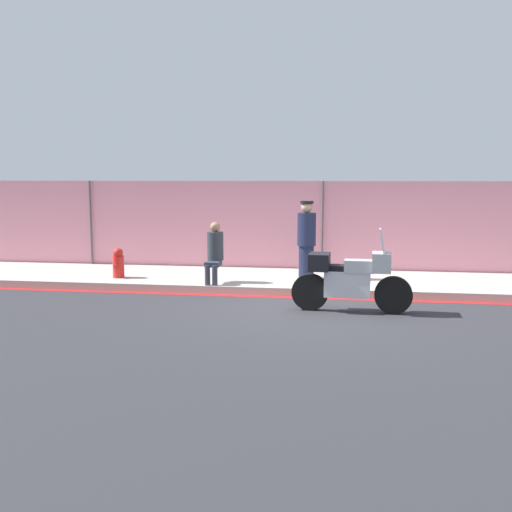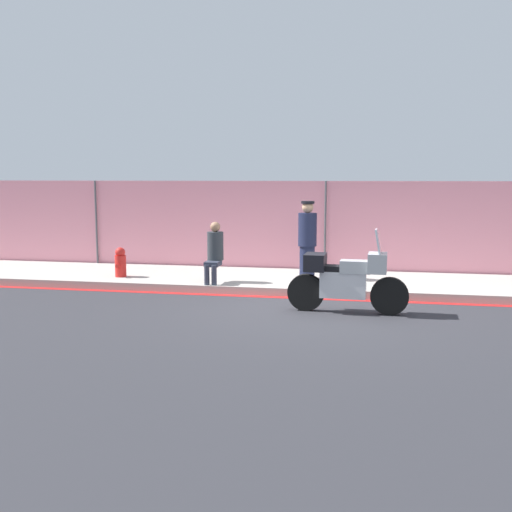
% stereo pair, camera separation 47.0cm
% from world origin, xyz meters
% --- Properties ---
extents(ground_plane, '(120.00, 120.00, 0.00)m').
position_xyz_m(ground_plane, '(0.00, 0.00, 0.00)').
color(ground_plane, '#2D2D33').
extents(sidewalk, '(43.47, 2.62, 0.16)m').
position_xyz_m(sidewalk, '(0.00, 2.22, 0.08)').
color(sidewalk, '#ADA89E').
rests_on(sidewalk, ground_plane).
extents(curb_paint_stripe, '(43.47, 0.18, 0.01)m').
position_xyz_m(curb_paint_stripe, '(0.00, 0.83, 0.00)').
color(curb_paint_stripe, red).
rests_on(curb_paint_stripe, ground_plane).
extents(storefront_fence, '(41.29, 0.17, 2.28)m').
position_xyz_m(storefront_fence, '(0.00, 3.62, 1.14)').
color(storefront_fence, pink).
rests_on(storefront_fence, ground_plane).
extents(motorcycle, '(2.13, 0.55, 1.49)m').
position_xyz_m(motorcycle, '(0.66, -0.26, 0.61)').
color(motorcycle, black).
rests_on(motorcycle, ground_plane).
extents(officer_standing, '(0.41, 0.41, 1.70)m').
position_xyz_m(officer_standing, '(-0.29, 2.20, 1.03)').
color(officer_standing, '#191E38').
rests_on(officer_standing, sidewalk).
extents(person_seated_on_curb, '(0.34, 0.65, 1.28)m').
position_xyz_m(person_seated_on_curb, '(-2.16, 1.37, 0.87)').
color(person_seated_on_curb, '#2D3342').
rests_on(person_seated_on_curb, sidewalk).
extents(fire_hydrant, '(0.25, 0.31, 0.66)m').
position_xyz_m(fire_hydrant, '(-4.40, 1.65, 0.49)').
color(fire_hydrant, red).
rests_on(fire_hydrant, sidewalk).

